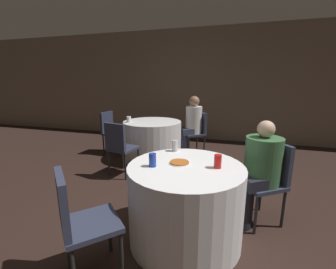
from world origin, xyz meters
TOP-DOWN VIEW (x-y plane):
  - ground_plane at (0.00, 0.00)m, footprint 16.00×16.00m
  - wall_back at (0.00, 4.13)m, footprint 16.00×0.06m
  - table_near at (-0.05, 0.12)m, footprint 1.08×1.08m
  - table_far at (-1.17, 2.22)m, footprint 1.12×1.12m
  - chair_near_northeast at (0.73, 0.66)m, footprint 0.56×0.56m
  - chair_near_southwest at (-0.71, -0.56)m, footprint 0.57×0.57m
  - chair_far_northeast at (-0.38, 2.78)m, footprint 0.56×0.56m
  - chair_far_west at (-2.14, 2.31)m, footprint 0.44×0.43m
  - chair_far_south at (-1.38, 1.27)m, footprint 0.47×0.48m
  - person_green_jacket at (0.60, 0.57)m, footprint 0.51×0.48m
  - person_white_shirt at (-0.51, 2.69)m, footprint 0.47×0.45m
  - pizza_plate_near at (-0.13, 0.17)m, footprint 0.20×0.20m
  - soda_can_red at (0.23, 0.15)m, footprint 0.07×0.07m
  - soda_can_blue at (-0.34, 0.02)m, footprint 0.07×0.07m
  - soda_can_silver at (-0.26, 0.52)m, footprint 0.07×0.07m
  - cup_far at (-1.56, 2.01)m, footprint 0.08×0.08m

SIDE VIEW (x-z plane):
  - ground_plane at x=0.00m, z-range 0.00..0.00m
  - table_near at x=-0.05m, z-range 0.00..0.75m
  - table_far at x=-1.17m, z-range 0.00..0.75m
  - chair_near_northeast at x=0.73m, z-range 0.09..0.97m
  - chair_near_southwest at x=-0.71m, z-range 0.09..0.97m
  - chair_far_northeast at x=-0.38m, z-range 0.09..0.97m
  - chair_far_west at x=-2.14m, z-range 0.09..0.97m
  - chair_far_south at x=-1.38m, z-range 0.09..0.97m
  - person_green_jacket at x=0.60m, z-range 0.02..1.14m
  - person_white_shirt at x=-0.51m, z-range 0.01..1.22m
  - pizza_plate_near at x=-0.13m, z-range 0.75..0.77m
  - cup_far at x=-1.56m, z-range 0.75..0.86m
  - soda_can_red at x=0.23m, z-range 0.75..0.87m
  - soda_can_blue at x=-0.34m, z-range 0.75..0.87m
  - soda_can_silver at x=-0.26m, z-range 0.75..0.87m
  - wall_back at x=0.00m, z-range 0.00..2.80m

